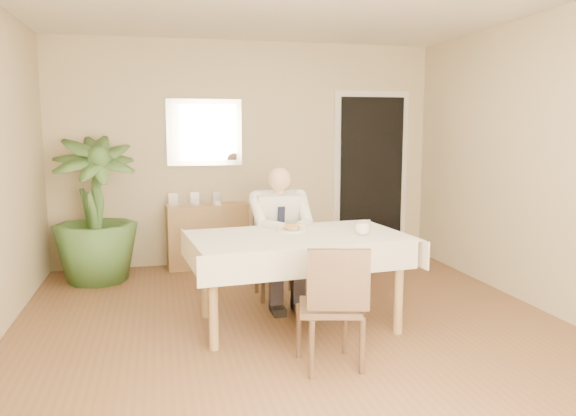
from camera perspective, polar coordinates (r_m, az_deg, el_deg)
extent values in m
plane|color=brown|center=(4.52, 1.02, -12.64)|extent=(5.00, 5.00, 0.00)
cube|color=tan|center=(6.68, -4.18, 5.53)|extent=(4.50, 0.02, 2.60)
cube|color=tan|center=(1.92, 19.51, -1.41)|extent=(4.50, 0.02, 2.60)
cube|color=tan|center=(5.26, 25.67, 4.04)|extent=(0.02, 5.00, 2.60)
cube|color=white|center=(1.92, 19.40, 3.10)|extent=(1.34, 0.02, 1.44)
cube|color=white|center=(1.94, 19.09, 3.15)|extent=(1.18, 0.02, 1.28)
cube|color=white|center=(7.09, 8.37, 3.18)|extent=(0.96, 0.03, 2.10)
cube|color=black|center=(7.06, 8.46, 3.16)|extent=(0.80, 0.05, 1.95)
cube|color=silver|center=(6.59, -8.49, 7.60)|extent=(0.86, 0.03, 0.76)
cube|color=white|center=(6.57, -8.48, 7.60)|extent=(0.74, 0.02, 0.64)
cube|color=olive|center=(4.51, 0.99, -3.14)|extent=(1.68, 1.05, 0.04)
cube|color=#EDE3C4|center=(4.51, 0.99, -2.81)|extent=(1.79, 1.16, 0.01)
cube|color=#EDE3C4|center=(4.06, 2.70, -5.59)|extent=(1.69, 0.18, 0.22)
cube|color=#EDE3C4|center=(5.01, -0.40, -2.95)|extent=(1.69, 0.18, 0.22)
cube|color=#EDE3C4|center=(4.41, -9.83, -4.60)|extent=(0.11, 1.00, 0.22)
cube|color=#EDE3C4|center=(4.80, 10.89, -3.57)|extent=(0.11, 1.00, 0.22)
cylinder|color=olive|center=(4.14, -7.61, -9.57)|extent=(0.07, 0.07, 0.70)
cylinder|color=olive|center=(4.49, 11.18, -8.21)|extent=(0.07, 0.07, 0.70)
cylinder|color=olive|center=(4.84, -8.46, -6.94)|extent=(0.07, 0.07, 0.70)
cylinder|color=olive|center=(5.15, 7.80, -6.01)|extent=(0.07, 0.07, 0.70)
cube|color=#45301F|center=(5.34, -1.10, -4.80)|extent=(0.42, 0.42, 0.04)
cube|color=#45301F|center=(5.47, -1.50, -1.95)|extent=(0.40, 0.06, 0.40)
cylinder|color=#45301F|center=(5.20, -2.56, -7.59)|extent=(0.04, 0.04, 0.39)
cylinder|color=#45301F|center=(5.27, 1.12, -7.37)|extent=(0.04, 0.04, 0.39)
cylinder|color=#45301F|center=(5.53, -3.21, -6.65)|extent=(0.04, 0.04, 0.39)
cylinder|color=#45301F|center=(5.59, 0.26, -6.46)|extent=(0.04, 0.04, 0.39)
cube|color=#45301F|center=(3.83, 4.26, -10.04)|extent=(0.48, 0.48, 0.04)
cube|color=#45301F|center=(3.60, 5.16, -7.29)|extent=(0.40, 0.13, 0.40)
cylinder|color=#45301F|center=(3.71, 2.42, -14.20)|extent=(0.04, 0.04, 0.39)
cylinder|color=#45301F|center=(3.81, 7.55, -13.65)|extent=(0.04, 0.04, 0.39)
cylinder|color=#45301F|center=(4.02, 1.09, -12.39)|extent=(0.04, 0.04, 0.39)
cylinder|color=#45301F|center=(4.11, 5.84, -11.95)|extent=(0.04, 0.04, 0.39)
cube|color=white|center=(5.24, -1.02, -1.23)|extent=(0.42, 0.31, 0.55)
cube|color=black|center=(5.12, -0.73, -1.78)|extent=(0.07, 0.08, 0.36)
cylinder|color=tan|center=(5.16, -0.93, 1.82)|extent=(0.09, 0.09, 0.08)
sphere|color=tan|center=(5.12, -0.87, 2.95)|extent=(0.21, 0.21, 0.21)
cube|color=black|center=(5.07, -1.65, -4.25)|extent=(0.13, 0.42, 0.13)
cube|color=black|center=(5.11, 0.55, -4.15)|extent=(0.13, 0.42, 0.13)
cube|color=black|center=(4.97, -1.22, -7.95)|extent=(0.11, 0.12, 0.45)
cube|color=black|center=(5.01, 1.03, -7.81)|extent=(0.11, 0.12, 0.45)
cube|color=black|center=(4.97, -1.07, -10.25)|extent=(0.11, 0.26, 0.07)
cube|color=black|center=(5.01, 1.20, -10.08)|extent=(0.11, 0.26, 0.07)
cylinder|color=white|center=(4.67, 0.39, -2.25)|extent=(0.26, 0.26, 0.02)
ellipsoid|color=olive|center=(4.67, 0.39, -1.98)|extent=(0.14, 0.14, 0.06)
cylinder|color=silver|center=(4.62, 1.05, -2.15)|extent=(0.01, 0.13, 0.01)
cylinder|color=silver|center=(4.60, 0.08, -2.19)|extent=(0.01, 0.13, 0.01)
imported|color=white|center=(4.54, 7.56, -2.11)|extent=(0.13, 0.13, 0.10)
cube|color=olive|center=(6.56, -8.17, -2.81)|extent=(0.93, 0.37, 0.73)
cube|color=silver|center=(6.49, -11.59, 0.89)|extent=(0.10, 0.02, 0.14)
cube|color=silver|center=(6.50, -9.45, 0.97)|extent=(0.10, 0.02, 0.14)
cube|color=silver|center=(6.56, -7.22, 1.08)|extent=(0.10, 0.02, 0.14)
imported|color=#385B27|center=(6.15, -19.04, -0.17)|extent=(1.01, 1.01, 1.52)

